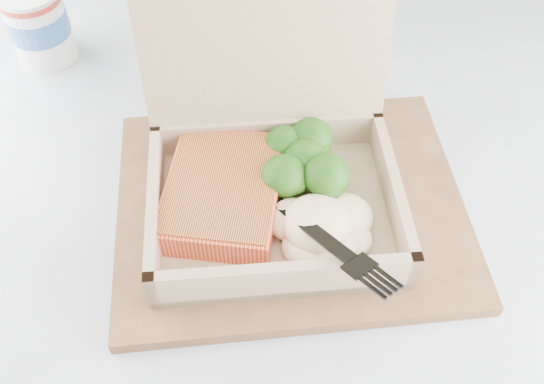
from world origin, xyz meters
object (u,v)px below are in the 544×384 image
(serving_tray, at_px, (290,206))
(cafe_table, at_px, (246,304))
(takeout_container, at_px, (272,152))
(paper_cup, at_px, (38,23))

(serving_tray, bearing_deg, cafe_table, -156.97)
(cafe_table, relative_size, serving_tray, 2.89)
(serving_tray, bearing_deg, takeout_container, 153.72)
(takeout_container, xyz_separation_m, paper_cup, (-0.34, 0.13, -0.02))
(takeout_container, bearing_deg, paper_cup, 136.23)
(cafe_table, relative_size, paper_cup, 10.69)
(takeout_container, distance_m, paper_cup, 0.36)
(serving_tray, height_order, paper_cup, paper_cup)
(paper_cup, bearing_deg, takeout_container, -21.25)
(cafe_table, height_order, serving_tray, serving_tray)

